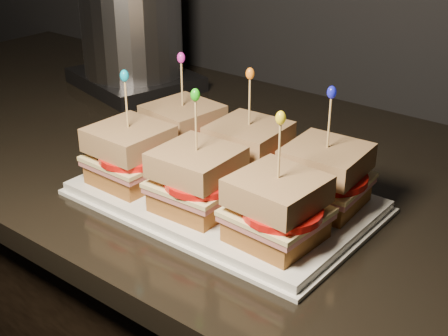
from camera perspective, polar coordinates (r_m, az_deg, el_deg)
The scene contains 48 objects.
granite_slab at distance 0.95m, azimuth 9.33°, elevation -2.63°, with size 2.28×0.73×0.04m, color black.
platter at distance 0.88m, azimuth 0.00°, elevation -2.70°, with size 0.40×0.25×0.02m, color white.
platter_rim at distance 0.88m, azimuth 0.00°, elevation -3.04°, with size 0.41×0.26×0.01m, color white.
sandwich_0_bread_bot at distance 0.98m, azimuth -3.70°, elevation 1.87°, with size 0.10×0.10×0.03m, color brown.
sandwich_0_ham at distance 0.98m, azimuth -3.73°, elevation 2.81°, with size 0.11×0.10×0.01m, color #BA5458.
sandwich_0_cheese at distance 0.98m, azimuth -3.74°, elevation 3.19°, with size 0.11×0.10×0.01m, color #F4DF93.
sandwich_0_tomato at distance 0.96m, azimuth -3.46°, elevation 3.33°, with size 0.10×0.10×0.01m, color red.
sandwich_0_bread_top at distance 0.96m, azimuth -3.79°, elevation 4.77°, with size 0.10×0.10×0.03m, color #653312.
sandwich_0_pick at distance 0.95m, azimuth -3.87°, elevation 7.41°, with size 0.00×0.00×0.09m, color tan.
sandwich_0_frill at distance 0.94m, azimuth -3.95°, elevation 10.03°, with size 0.01×0.01×0.02m, color #CA22A7.
sandwich_1_bread_bot at distance 0.91m, azimuth 2.23°, elevation -0.12°, with size 0.10×0.10×0.03m, color brown.
sandwich_1_ham at distance 0.90m, azimuth 2.25°, elevation 0.87°, with size 0.11×0.10×0.01m, color #BA5458.
sandwich_1_cheese at distance 0.90m, azimuth 2.26°, elevation 1.28°, with size 0.11×0.10×0.01m, color #F4DF93.
sandwich_1_tomato at distance 0.89m, azimuth 2.66°, elevation 1.39°, with size 0.10×0.10×0.01m, color red.
sandwich_1_bread_top at distance 0.89m, azimuth 2.29°, elevation 2.97°, with size 0.10×0.10×0.03m, color #653312.
sandwich_1_pick at distance 0.87m, azimuth 2.34°, elevation 5.80°, with size 0.00×0.00×0.09m, color tan.
sandwich_1_frill at distance 0.86m, azimuth 2.39°, elevation 8.63°, with size 0.01×0.01×0.02m, color orange.
sandwich_2_bread_bot at distance 0.85m, azimuth 9.09°, elevation -2.43°, with size 0.10×0.10×0.03m, color brown.
sandwich_2_ham at distance 0.84m, azimuth 9.17°, elevation -1.39°, with size 0.11×0.10×0.01m, color #BA5458.
sandwich_2_cheese at distance 0.84m, azimuth 9.21°, elevation -0.96°, with size 0.11×0.10×0.01m, color #F4DF93.
sandwich_2_tomato at distance 0.83m, azimuth 9.75°, elevation -0.88°, with size 0.10×0.10×0.01m, color red.
sandwich_2_bread_top at distance 0.83m, azimuth 9.35°, elevation 0.82°, with size 0.10×0.10×0.03m, color #653312.
sandwich_2_pick at distance 0.81m, azimuth 9.58°, elevation 3.83°, with size 0.00×0.00×0.09m, color tan.
sandwich_2_frill at distance 0.79m, azimuth 9.81°, elevation 6.84°, with size 0.01×0.01×0.02m, color #1619D0.
sandwich_3_bread_bot at distance 0.91m, azimuth -8.48°, elevation -0.39°, with size 0.10×0.10×0.03m, color brown.
sandwich_3_ham at distance 0.90m, azimuth -8.55°, elevation 0.60°, with size 0.11×0.10×0.01m, color #BA5458.
sandwich_3_cheese at distance 0.90m, azimuth -8.57°, elevation 1.00°, with size 0.11×0.10×0.01m, color #F4DF93.
sandwich_3_tomato at distance 0.89m, azimuth -8.35°, elevation 1.11°, with size 0.10×0.10×0.01m, color red.
sandwich_3_bread_top at distance 0.89m, azimuth -8.69°, elevation 2.69°, with size 0.10×0.10×0.03m, color #653312.
sandwich_3_pick at distance 0.87m, azimuth -8.90°, elevation 5.51°, with size 0.00×0.00×0.09m, color tan.
sandwich_3_frill at distance 0.86m, azimuth -9.10°, elevation 8.33°, with size 0.01×0.01×0.02m, color #0995B9.
sandwich_4_bread_bot at distance 0.83m, azimuth -2.44°, elevation -2.79°, with size 0.10×0.10×0.03m, color brown.
sandwich_4_ham at distance 0.82m, azimuth -2.47°, elevation -1.72°, with size 0.11×0.10×0.01m, color #BA5458.
sandwich_4_cheese at distance 0.82m, azimuth -2.48°, elevation -1.29°, with size 0.11×0.10×0.01m, color #F4DF93.
sandwich_4_tomato at distance 0.81m, azimuth -2.12°, elevation -1.20°, with size 0.10×0.10×0.01m, color red.
sandwich_4_bread_top at distance 0.81m, azimuth -2.51°, elevation 0.53°, with size 0.10×0.10×0.03m, color #653312.
sandwich_4_pick at distance 0.79m, azimuth -2.58°, elevation 3.61°, with size 0.00×0.00×0.09m, color tan.
sandwich_4_frill at distance 0.77m, azimuth -2.64°, elevation 6.70°, with size 0.01×0.01×0.02m, color #20B514.
sandwich_5_bread_bot at distance 0.77m, azimuth 4.78°, elevation -5.59°, with size 0.10×0.10×0.03m, color brown.
sandwich_5_ham at distance 0.76m, azimuth 4.82°, elevation -4.46°, with size 0.11×0.10×0.01m, color #BA5458.
sandwich_5_cheese at distance 0.75m, azimuth 4.84°, elevation -4.00°, with size 0.11×0.10×0.01m, color #F4DF93.
sandwich_5_tomato at distance 0.74m, azimuth 5.37°, elevation -3.96°, with size 0.10×0.10×0.01m, color red.
sandwich_5_bread_top at distance 0.74m, azimuth 4.92°, elevation -2.06°, with size 0.10×0.10×0.03m, color #653312.
sandwich_5_pick at distance 0.72m, azimuth 5.06°, elevation 1.24°, with size 0.00×0.00×0.09m, color tan.
sandwich_5_frill at distance 0.70m, azimuth 5.20°, elevation 4.58°, with size 0.01×0.01×0.02m, color yellow.
appliance_base at distance 1.38m, azimuth -8.13°, elevation 8.00°, with size 0.25×0.21×0.03m, color #262628.
appliance_body at distance 1.34m, azimuth -8.54°, elevation 14.20°, with size 0.21×0.21×0.27m, color silver.
appliance at distance 1.34m, azimuth -8.53°, elevation 13.98°, with size 0.25×0.21×0.32m, color silver, non-canonical shape.
Camera 1 is at (0.53, 0.90, 1.35)m, focal length 50.00 mm.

